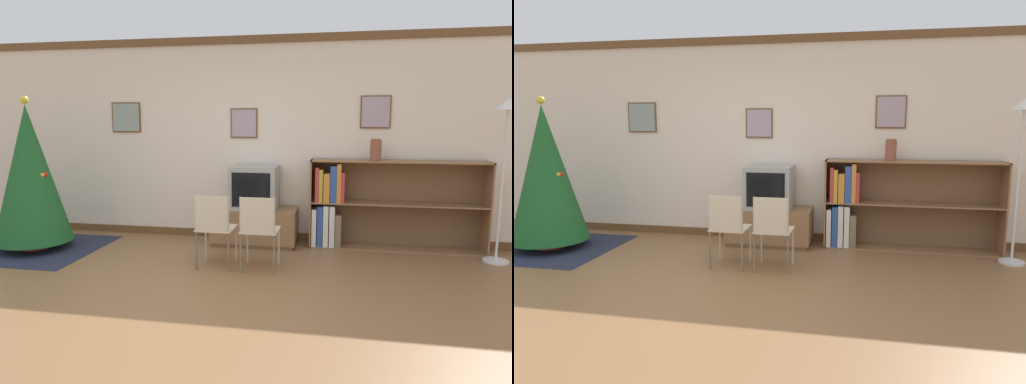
# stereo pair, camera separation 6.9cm
# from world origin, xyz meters

# --- Properties ---
(ground_plane) EXTENTS (24.00, 24.00, 0.00)m
(ground_plane) POSITION_xyz_m (0.00, 0.00, 0.00)
(ground_plane) COLOR brown
(wall_back) EXTENTS (9.05, 0.11, 2.70)m
(wall_back) POSITION_xyz_m (-0.00, 2.53, 1.35)
(wall_back) COLOR silver
(wall_back) RESTS_ON ground_plane
(area_rug) EXTENTS (1.61, 1.53, 0.01)m
(area_rug) POSITION_xyz_m (-2.52, 1.46, 0.00)
(area_rug) COLOR #23283D
(area_rug) RESTS_ON ground_plane
(christmas_tree) EXTENTS (0.93, 0.93, 1.90)m
(christmas_tree) POSITION_xyz_m (-2.52, 1.46, 0.95)
(christmas_tree) COLOR maroon
(christmas_tree) RESTS_ON area_rug
(tv_console) EXTENTS (1.09, 0.54, 0.48)m
(tv_console) POSITION_xyz_m (0.18, 2.19, 0.24)
(tv_console) COLOR brown
(tv_console) RESTS_ON ground_plane
(television) EXTENTS (0.59, 0.53, 0.55)m
(television) POSITION_xyz_m (0.18, 2.19, 0.76)
(television) COLOR #9E9E99
(television) RESTS_ON tv_console
(folding_chair_left) EXTENTS (0.40, 0.40, 0.82)m
(folding_chair_left) POSITION_xyz_m (-0.07, 1.13, 0.47)
(folding_chair_left) COLOR beige
(folding_chair_left) RESTS_ON ground_plane
(folding_chair_right) EXTENTS (0.40, 0.40, 0.82)m
(folding_chair_right) POSITION_xyz_m (0.42, 1.13, 0.47)
(folding_chair_right) COLOR beige
(folding_chair_right) RESTS_ON ground_plane
(bookshelf) EXTENTS (2.14, 0.36, 1.12)m
(bookshelf) POSITION_xyz_m (1.57, 2.30, 0.54)
(bookshelf) COLOR olive
(bookshelf) RESTS_ON ground_plane
(vase) EXTENTS (0.14, 0.14, 0.27)m
(vase) POSITION_xyz_m (1.68, 2.26, 1.26)
(vase) COLOR brown
(vase) RESTS_ON bookshelf
(standing_lamp) EXTENTS (0.28, 0.28, 1.84)m
(standing_lamp) POSITION_xyz_m (3.04, 1.94, 1.41)
(standing_lamp) COLOR silver
(standing_lamp) RESTS_ON ground_plane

